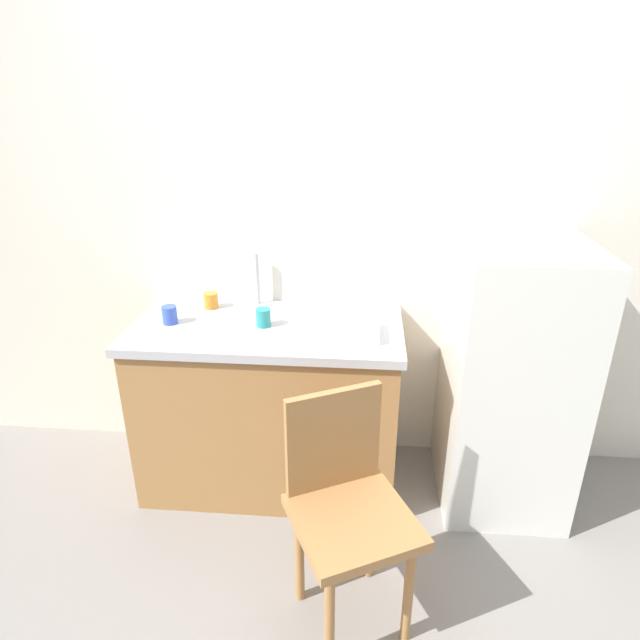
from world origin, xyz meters
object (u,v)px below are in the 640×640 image
dish_tray (347,330)px  chair (346,503)px  cup_teal (263,317)px  cup_blue (170,315)px  refrigerator (509,378)px  cup_orange (211,300)px

dish_tray → chair: bearing=-87.2°
dish_tray → cup_teal: 0.39m
cup_blue → dish_tray: bearing=-4.4°
refrigerator → chair: refrigerator is taller
chair → dish_tray: bearing=66.5°
refrigerator → cup_orange: 1.46m
cup_orange → dish_tray: bearing=-21.4°
cup_orange → cup_teal: size_ratio=0.91×
cup_orange → refrigerator: bearing=-7.3°
refrigerator → cup_blue: size_ratio=15.27×
cup_orange → cup_teal: cup_teal is taller
cup_blue → chair: bearing=-39.8°
chair → cup_blue: bearing=113.9°
refrigerator → dish_tray: refrigerator is taller
dish_tray → cup_orange: size_ratio=3.68×
refrigerator → dish_tray: (-0.75, -0.08, 0.25)m
refrigerator → cup_blue: 1.58m
cup_blue → cup_orange: cup_blue is taller
dish_tray → cup_orange: 0.73m
chair → cup_orange: cup_orange is taller
dish_tray → cup_orange: bearing=158.6°
refrigerator → cup_teal: bearing=-179.3°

